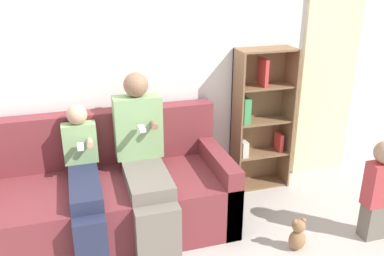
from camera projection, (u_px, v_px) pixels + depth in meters
The scene contains 8 objects.
back_wall at pixel (94, 71), 3.52m from camera, with size 10.00×0.06×2.55m.
curtain_panel at pixel (329, 70), 4.15m from camera, with size 0.62×0.04×2.28m.
couch at pixel (102, 196), 3.42m from camera, with size 2.14×0.93×0.96m.
adult_seated at pixel (144, 157), 3.29m from camera, with size 0.40×0.87×1.32m.
child_seated at pixel (85, 184), 3.14m from camera, with size 0.27×0.88×1.09m.
toddler_standing at pixel (379, 188), 3.26m from camera, with size 0.23×0.18×0.86m.
bookshelf at pixel (259, 118), 4.01m from camera, with size 0.57×0.27×1.42m.
teddy_bear at pixel (298, 235), 3.22m from camera, with size 0.14×0.12×0.28m.
Camera 1 is at (-0.19, -2.50, 2.10)m, focal length 38.00 mm.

